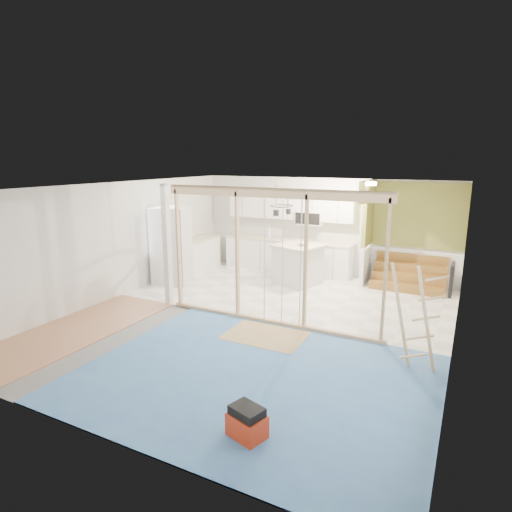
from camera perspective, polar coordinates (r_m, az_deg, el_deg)
The scene contains 17 objects.
room at distance 8.08m, azimuth -0.04°, elevation -0.02°, with size 7.01×8.01×2.61m.
floor_overlays at distance 8.48m, azimuth 0.59°, elevation -8.52°, with size 7.00×8.00×0.03m.
stud_frame at distance 8.14m, azimuth -1.75°, elevation 2.27°, with size 4.66×0.14×2.60m.
base_cabinets at distance 11.89m, azimuth 0.42°, elevation 0.08°, with size 4.45×2.24×0.93m.
upper_cabinets at distance 11.76m, azimuth 4.80°, elevation 6.58°, with size 3.60×0.41×0.85m.
green_partition at distance 10.99m, azimuth 18.44°, elevation 0.89°, with size 2.25×1.51×2.60m.
pot_rack at distance 9.78m, azimuth 3.42°, elevation 6.36°, with size 0.52×0.52×0.72m.
sheathing_panel at distance 5.33m, azimuth 24.49°, elevation -8.15°, with size 0.02×4.00×2.60m, color tan.
electrical_panel at distance 5.80m, azimuth 24.64°, elevation -2.86°, with size 0.04×0.30×0.40m, color #343439.
ceiling_light at distance 10.26m, azimuth 14.90°, elevation 9.32°, with size 0.32×0.32×0.08m, color #FFEABF.
fridge at distance 10.93m, azimuth -11.17°, elevation 1.38°, with size 1.05×1.02×1.94m.
island at distance 10.74m, azimuth 5.58°, elevation -1.17°, with size 1.29×1.29×1.02m.
bowl at distance 10.55m, azimuth 6.35°, elevation 1.60°, with size 0.27×0.27×0.07m, color beige.
soap_bottle_a at distance 12.00m, azimuth 1.72°, elevation 3.27°, with size 0.13×0.13×0.34m, color silver.
soap_bottle_b at distance 11.39m, azimuth 9.59°, elevation 2.22°, with size 0.09×0.09×0.20m, color silver.
toolbox at distance 5.19m, azimuth -1.22°, elevation -21.38°, with size 0.48×0.41×0.39m.
ladder at distance 6.73m, azimuth 20.60°, elevation -7.73°, with size 0.86×0.16×1.62m.
Camera 1 is at (3.58, -7.01, 3.11)m, focal length 30.00 mm.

